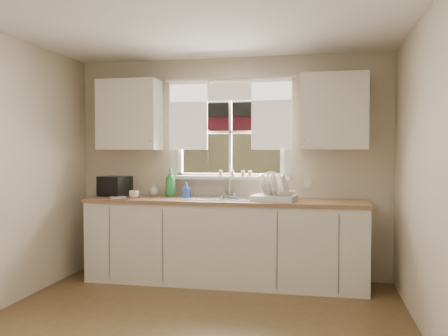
% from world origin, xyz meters
% --- Properties ---
extents(room_walls, '(3.62, 4.02, 2.50)m').
position_xyz_m(room_walls, '(0.00, -0.07, 1.24)').
color(room_walls, beige).
rests_on(room_walls, ground).
extents(ceiling, '(3.60, 4.00, 0.02)m').
position_xyz_m(ceiling, '(0.00, 0.00, 2.50)').
color(ceiling, silver).
rests_on(ceiling, room_walls).
extents(window, '(1.38, 0.16, 1.06)m').
position_xyz_m(window, '(0.00, 2.00, 1.49)').
color(window, white).
rests_on(window, room_walls).
extents(curtains, '(1.50, 0.03, 0.81)m').
position_xyz_m(curtains, '(0.00, 1.95, 1.93)').
color(curtains, white).
rests_on(curtains, room_walls).
extents(base_cabinets, '(3.00, 0.62, 0.87)m').
position_xyz_m(base_cabinets, '(0.00, 1.68, 0.43)').
color(base_cabinets, silver).
rests_on(base_cabinets, ground).
extents(countertop, '(3.04, 0.65, 0.04)m').
position_xyz_m(countertop, '(0.00, 1.68, 0.89)').
color(countertop, '#916A48').
rests_on(countertop, base_cabinets).
extents(upper_cabinet_left, '(0.70, 0.33, 0.80)m').
position_xyz_m(upper_cabinet_left, '(-1.15, 1.82, 1.85)').
color(upper_cabinet_left, silver).
rests_on(upper_cabinet_left, room_walls).
extents(upper_cabinet_right, '(0.70, 0.33, 0.80)m').
position_xyz_m(upper_cabinet_right, '(1.15, 1.82, 1.85)').
color(upper_cabinet_right, silver).
rests_on(upper_cabinet_right, room_walls).
extents(wall_outlet, '(0.08, 0.01, 0.12)m').
position_xyz_m(wall_outlet, '(0.88, 1.99, 1.08)').
color(wall_outlet, beige).
rests_on(wall_outlet, room_walls).
extents(sill_jars, '(0.38, 0.04, 0.06)m').
position_xyz_m(sill_jars, '(0.08, 1.94, 1.18)').
color(sill_jars, brown).
rests_on(sill_jars, window).
extents(backyard, '(20.00, 10.00, 6.13)m').
position_xyz_m(backyard, '(0.58, 8.42, 3.46)').
color(backyard, '#335421').
rests_on(backyard, ground).
extents(sink, '(0.88, 0.52, 0.40)m').
position_xyz_m(sink, '(0.00, 1.71, 0.84)').
color(sink, '#B7B7BC').
rests_on(sink, countertop).
extents(dish_rack, '(0.48, 0.39, 0.31)m').
position_xyz_m(dish_rack, '(0.54, 1.63, 0.99)').
color(dish_rack, white).
rests_on(dish_rack, countertop).
extents(bowl, '(0.23, 0.23, 0.05)m').
position_xyz_m(bowl, '(0.66, 1.58, 0.99)').
color(bowl, silver).
rests_on(bowl, dish_rack).
extents(soap_bottle_a, '(0.14, 0.15, 0.32)m').
position_xyz_m(soap_bottle_a, '(-0.66, 1.84, 1.07)').
color(soap_bottle_a, '#2D8B42').
rests_on(soap_bottle_a, countertop).
extents(soap_bottle_b, '(0.09, 0.09, 0.17)m').
position_xyz_m(soap_bottle_b, '(-0.46, 1.79, 1.00)').
color(soap_bottle_b, blue).
rests_on(soap_bottle_b, countertop).
extents(soap_bottle_c, '(0.12, 0.12, 0.14)m').
position_xyz_m(soap_bottle_c, '(-0.88, 1.87, 0.98)').
color(soap_bottle_c, beige).
rests_on(soap_bottle_c, countertop).
extents(saucer, '(0.18, 0.18, 0.01)m').
position_xyz_m(saucer, '(-1.21, 1.60, 0.92)').
color(saucer, white).
rests_on(saucer, countertop).
extents(cup, '(0.14, 0.14, 0.08)m').
position_xyz_m(cup, '(-1.01, 1.60, 0.95)').
color(cup, white).
rests_on(cup, countertop).
extents(black_appliance, '(0.38, 0.35, 0.23)m').
position_xyz_m(black_appliance, '(-1.32, 1.79, 1.02)').
color(black_appliance, black).
rests_on(black_appliance, countertop).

